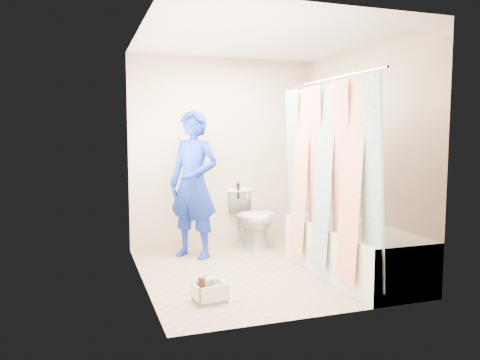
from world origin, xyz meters
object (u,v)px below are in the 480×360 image
object	(u,v)px
toilet	(251,218)
plumber	(194,184)
bathtub	(352,249)
cleaning_caddy	(211,293)

from	to	relation	value
toilet	plumber	distance (m)	0.99
bathtub	toilet	size ratio (longest dim) A/B	2.39
plumber	cleaning_caddy	world-z (taller)	plumber
toilet	plumber	world-z (taller)	plumber
toilet	cleaning_caddy	size ratio (longest dim) A/B	2.59
toilet	cleaning_caddy	xyz separation A→B (m)	(-1.02, -1.77, -0.29)
bathtub	toilet	world-z (taller)	toilet
cleaning_caddy	bathtub	bearing A→B (deg)	5.02
bathtub	plumber	bearing A→B (deg)	138.21
plumber	toilet	bearing A→B (deg)	64.66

